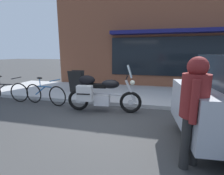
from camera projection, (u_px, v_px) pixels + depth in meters
ground_plane at (112, 119)px, 4.40m from camera, size 80.00×80.00×0.00m
touring_motorcycle at (99, 92)px, 4.85m from camera, size 2.21×0.79×1.40m
parked_bicycle at (45, 94)px, 5.60m from camera, size 1.67×0.48×0.93m
pedestrian_walking at (194, 101)px, 2.37m from camera, size 0.45×0.55×1.67m
sandwich_board_sign at (76, 82)px, 6.77m from camera, size 0.55×0.41×0.90m
second_bicycle_by_cafe at (5, 91)px, 5.97m from camera, size 1.77×0.48×0.93m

